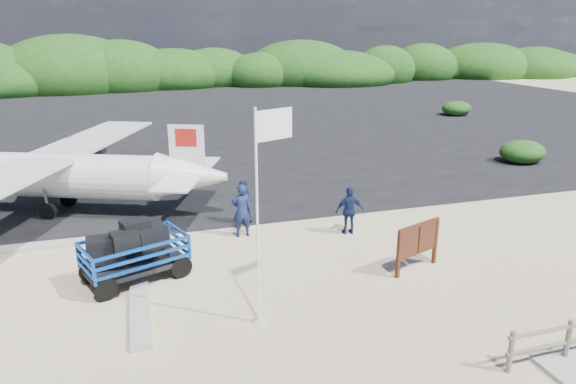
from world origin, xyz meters
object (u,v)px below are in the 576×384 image
(aircraft_large, at_px, (426,122))
(signboard, at_px, (416,270))
(flagpole, at_px, (259,322))
(crew_b, at_px, (242,202))
(crew_a, at_px, (242,210))
(crew_c, at_px, (349,211))
(baggage_cart, at_px, (137,279))

(aircraft_large, bearing_deg, signboard, 80.68)
(flagpole, distance_m, crew_b, 7.05)
(crew_b, bearing_deg, crew_a, 74.20)
(crew_b, xyz_separation_m, crew_c, (3.43, -2.15, 0.03))
(flagpole, xyz_separation_m, aircraft_large, (19.57, 24.52, 0.00))
(crew_c, bearing_deg, crew_b, -26.12)
(crew_a, distance_m, crew_b, 1.32)
(crew_b, bearing_deg, signboard, 124.53)
(baggage_cart, relative_size, flagpole, 0.57)
(signboard, bearing_deg, baggage_cart, 147.82)
(flagpole, height_order, crew_a, flagpole)
(crew_b, bearing_deg, flagpole, 78.16)
(signboard, bearing_deg, crew_c, 83.92)
(crew_a, relative_size, aircraft_large, 0.12)
(flagpole, xyz_separation_m, signboard, (5.28, 1.47, 0.00))
(crew_c, relative_size, aircraft_large, 0.11)
(flagpole, height_order, aircraft_large, flagpole)
(baggage_cart, xyz_separation_m, aircraft_large, (22.47, 21.25, 0.00))
(signboard, relative_size, aircraft_large, 0.12)
(baggage_cart, xyz_separation_m, flagpole, (2.89, -3.27, 0.00))
(crew_a, bearing_deg, crew_b, -105.41)
(crew_b, relative_size, aircraft_large, 0.11)
(flagpole, bearing_deg, aircraft_large, 51.39)
(aircraft_large, bearing_deg, crew_b, 65.99)
(baggage_cart, bearing_deg, signboard, -33.07)
(crew_a, xyz_separation_m, crew_c, (3.72, -0.87, -0.10))
(baggage_cart, xyz_separation_m, crew_a, (3.65, 2.38, 0.96))
(baggage_cart, height_order, aircraft_large, aircraft_large)
(signboard, distance_m, aircraft_large, 27.12)
(signboard, distance_m, crew_c, 3.51)
(crew_c, bearing_deg, signboard, 109.59)
(aircraft_large, bearing_deg, flagpole, 73.89)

